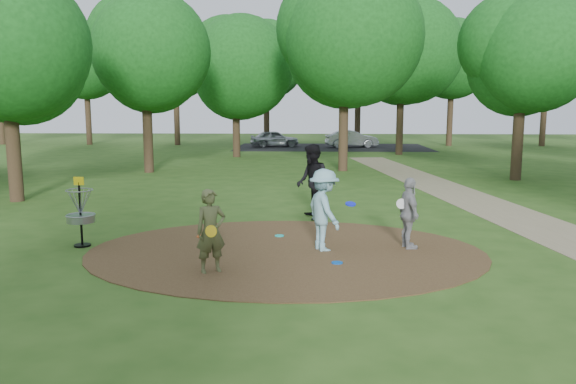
{
  "coord_description": "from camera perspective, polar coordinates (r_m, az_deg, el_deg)",
  "views": [
    {
      "loc": [
        0.55,
        -11.52,
        3.07
      ],
      "look_at": [
        0.0,
        1.2,
        1.1
      ],
      "focal_mm": 35.0,
      "sensor_mm": 36.0,
      "label": 1
    }
  ],
  "objects": [
    {
      "name": "tree_ring",
      "position": [
        21.27,
        7.95,
        14.67
      ],
      "size": [
        37.35,
        46.0,
        9.38
      ],
      "color": "#332316",
      "rests_on": "ground"
    },
    {
      "name": "car_right",
      "position": [
        41.62,
        6.48,
        5.38
      ],
      "size": [
        3.94,
        1.81,
        1.25
      ],
      "primitive_type": "imported",
      "rotation": [
        0.0,
        0.0,
        1.7
      ],
      "color": "#9C9DA3",
      "rests_on": "ground"
    },
    {
      "name": "disc_ground_red",
      "position": [
        13.35,
        -8.81,
        -4.48
      ],
      "size": [
        0.22,
        0.22,
        0.02
      ],
      "primitive_type": "cylinder",
      "color": "#B83D12",
      "rests_on": "dirt_clearing"
    },
    {
      "name": "car_left",
      "position": [
        41.97,
        -1.38,
        5.44
      ],
      "size": [
        3.83,
        2.2,
        1.23
      ],
      "primitive_type": "imported",
      "rotation": [
        0.0,
        0.0,
        1.79
      ],
      "color": "#A9ACB1",
      "rests_on": "ground"
    },
    {
      "name": "disc_ground_blue",
      "position": [
        11.08,
        5.01,
        -7.16
      ],
      "size": [
        0.22,
        0.22,
        0.02
      ],
      "primitive_type": "cylinder",
      "color": "blue",
      "rests_on": "dirt_clearing"
    },
    {
      "name": "dirt_clearing",
      "position": [
        11.93,
        -0.25,
        -6.07
      ],
      "size": [
        8.4,
        8.4,
        0.02
      ],
      "primitive_type": "cylinder",
      "color": "#47301C",
      "rests_on": "ground"
    },
    {
      "name": "player_waiting_with_disc",
      "position": [
        12.3,
        12.19,
        -2.15
      ],
      "size": [
        0.56,
        0.97,
        1.56
      ],
      "color": "gray",
      "rests_on": "ground"
    },
    {
      "name": "player_observer_with_disc",
      "position": [
        10.41,
        -7.84,
        -3.99
      ],
      "size": [
        0.68,
        0.61,
        1.56
      ],
      "color": "#505531",
      "rests_on": "ground"
    },
    {
      "name": "player_throwing_with_disc",
      "position": [
        11.89,
        3.69,
        -1.85
      ],
      "size": [
        1.23,
        1.3,
        1.75
      ],
      "color": "#81B4C0",
      "rests_on": "ground"
    },
    {
      "name": "ground",
      "position": [
        11.93,
        -0.25,
        -6.11
      ],
      "size": [
        100.0,
        100.0,
        0.0
      ],
      "primitive_type": "plane",
      "color": "#2D5119",
      "rests_on": "ground"
    },
    {
      "name": "parking_lot",
      "position": [
        41.66,
        4.49,
        4.56
      ],
      "size": [
        14.0,
        8.0,
        0.01
      ],
      "primitive_type": "cube",
      "color": "black",
      "rests_on": "ground"
    },
    {
      "name": "disc_ground_cyan",
      "position": [
        13.26,
        -0.88,
        -4.46
      ],
      "size": [
        0.22,
        0.22,
        0.02
      ],
      "primitive_type": "cylinder",
      "color": "#19CAC3",
      "rests_on": "dirt_clearing"
    },
    {
      "name": "disc_golf_basket",
      "position": [
        13.04,
        -20.36,
        -1.45
      ],
      "size": [
        0.63,
        0.63,
        1.54
      ],
      "color": "black",
      "rests_on": "ground"
    },
    {
      "name": "player_walking_with_disc",
      "position": [
        15.2,
        2.45,
        1.05
      ],
      "size": [
        0.98,
        1.15,
        2.05
      ],
      "color": "black",
      "rests_on": "ground"
    },
    {
      "name": "footpath",
      "position": [
        15.08,
        25.71,
        -3.81
      ],
      "size": [
        7.55,
        39.89,
        0.01
      ],
      "primitive_type": "cube",
      "rotation": [
        0.0,
        0.0,
        0.14
      ],
      "color": "#8C7A5B",
      "rests_on": "ground"
    }
  ]
}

